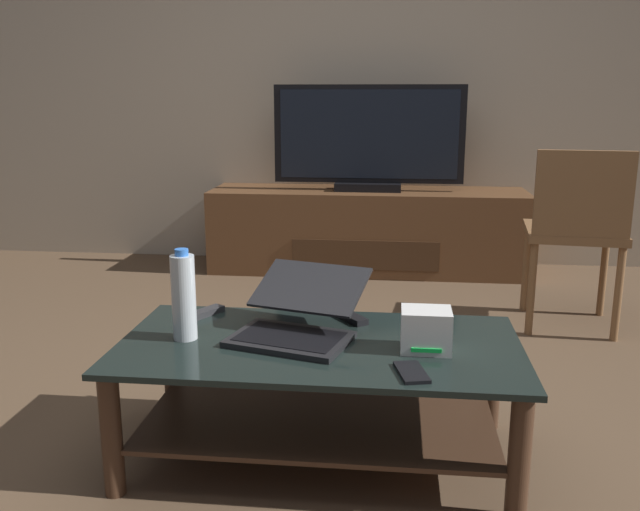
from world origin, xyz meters
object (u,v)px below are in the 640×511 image
object	(u,v)px
water_bottle_near	(184,297)
tv_remote	(350,316)
coffee_table	(319,379)
soundbar_remote	(203,313)
media_cabinet	(367,230)
router_box	(426,330)
laptop	(298,317)
dining_chair	(576,227)
television	(369,140)
cell_phone	(412,372)

from	to	relation	value
water_bottle_near	tv_remote	bearing A→B (deg)	25.77
coffee_table	soundbar_remote	bearing A→B (deg)	153.78
media_cabinet	router_box	size ratio (longest dim) A/B	13.79
router_box	tv_remote	xyz separation A→B (m)	(-0.24, 0.25, -0.05)
coffee_table	water_bottle_near	distance (m)	0.48
coffee_table	laptop	bearing A→B (deg)	141.85
coffee_table	dining_chair	distance (m)	1.71
television	cell_phone	world-z (taller)	television
television	coffee_table	bearing A→B (deg)	-91.15
television	media_cabinet	bearing A→B (deg)	90.00
television	dining_chair	world-z (taller)	television
media_cabinet	dining_chair	xyz separation A→B (m)	(1.02, -1.05, 0.25)
television	soundbar_remote	distance (m)	2.23
router_box	water_bottle_near	size ratio (longest dim) A/B	0.51
media_cabinet	tv_remote	xyz separation A→B (m)	(0.03, -2.14, 0.13)
dining_chair	soundbar_remote	world-z (taller)	dining_chair
coffee_table	router_box	bearing A→B (deg)	-4.84
coffee_table	cell_phone	size ratio (longest dim) A/B	8.64
media_cabinet	soundbar_remote	size ratio (longest dim) A/B	12.47
cell_phone	soundbar_remote	xyz separation A→B (m)	(-0.69, 0.41, 0.01)
television	tv_remote	distance (m)	2.17
television	router_box	world-z (taller)	television
media_cabinet	router_box	world-z (taller)	media_cabinet
tv_remote	dining_chair	bearing A→B (deg)	10.70
tv_remote	router_box	bearing A→B (deg)	-83.46
cell_phone	router_box	bearing A→B (deg)	63.12
laptop	media_cabinet	bearing A→B (deg)	87.00
laptop	router_box	distance (m)	0.40
water_bottle_near	router_box	bearing A→B (deg)	-1.25
coffee_table	soundbar_remote	size ratio (longest dim) A/B	7.56
dining_chair	media_cabinet	bearing A→B (deg)	134.06
soundbar_remote	media_cabinet	bearing A→B (deg)	108.65
media_cabinet	television	bearing A→B (deg)	-90.00
laptop	coffee_table	bearing A→B (deg)	-38.15
cell_phone	tv_remote	distance (m)	0.47
router_box	water_bottle_near	distance (m)	0.73
laptop	water_bottle_near	world-z (taller)	water_bottle_near
television	laptop	distance (m)	2.32
cell_phone	tv_remote	size ratio (longest dim) A/B	0.88
coffee_table	cell_phone	xyz separation A→B (m)	(0.27, -0.21, 0.12)
water_bottle_near	soundbar_remote	xyz separation A→B (m)	(-0.01, 0.22, -0.12)
cell_phone	tv_remote	bearing A→B (deg)	100.94
media_cabinet	router_box	xyz separation A→B (m)	(0.27, -2.39, 0.18)
media_cabinet	television	xyz separation A→B (m)	(0.00, -0.02, 0.57)
laptop	router_box	size ratio (longest dim) A/B	3.32
router_box	water_bottle_near	xyz separation A→B (m)	(-0.73, 0.02, 0.07)
media_cabinet	tv_remote	bearing A→B (deg)	-89.23
water_bottle_near	soundbar_remote	bearing A→B (deg)	91.48
media_cabinet	soundbar_remote	distance (m)	2.21
laptop	router_box	world-z (taller)	laptop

